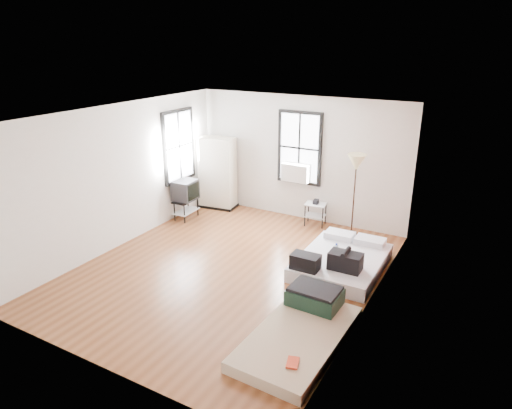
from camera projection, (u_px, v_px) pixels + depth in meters
The scene contains 8 objects.
ground at pixel (230, 270), 8.26m from camera, with size 6.00×6.00×0.00m, color #5E3118.
room_shell at pixel (250, 174), 7.86m from camera, with size 5.02×6.02×2.80m.
mattress_main at pixel (341, 261), 8.22m from camera, with size 1.42×1.92×0.61m.
mattress_bare at pixel (302, 327), 6.39m from camera, with size 1.17×2.12×0.45m.
wardrobe at pixel (218, 173), 11.05m from camera, with size 0.94×0.62×1.74m.
side_table at pixel (316, 208), 10.11m from camera, with size 0.50×0.42×0.60m.
floor_lamp at pixel (356, 166), 9.28m from camera, with size 0.37×0.37×1.74m.
tv_stand at pixel (185, 192), 10.39m from camera, with size 0.48×0.67×0.92m.
Camera 1 is at (4.00, -6.19, 3.94)m, focal length 32.00 mm.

